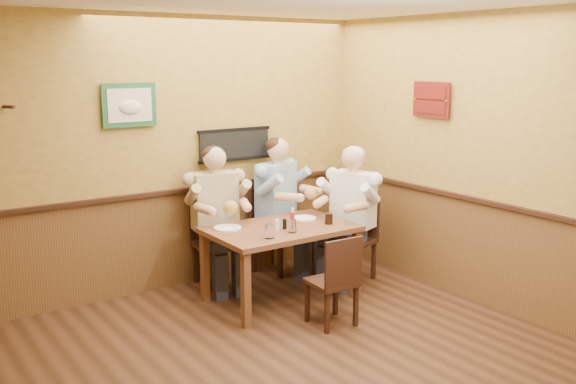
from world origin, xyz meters
name	(u,v)px	position (x,y,z in m)	size (l,w,h in m)	color
room	(295,155)	(0.14, 0.17, 1.69)	(5.02, 5.03, 2.81)	#311B0E
dining_table	(281,236)	(0.91, 1.50, 0.66)	(1.40, 0.90, 0.75)	brown
chair_back_left	(216,242)	(0.58, 2.24, 0.47)	(0.43, 0.43, 0.94)	#341B10
chair_back_right	(276,230)	(1.36, 2.26, 0.48)	(0.44, 0.44, 0.95)	#341B10
chair_right_end	(352,239)	(1.87, 1.54, 0.46)	(0.42, 0.42, 0.92)	#341B10
chair_near_side	(332,280)	(0.95, 0.75, 0.42)	(0.39, 0.39, 0.84)	#341B10
diner_tan_shirt	(215,224)	(0.58, 2.24, 0.67)	(0.62, 0.62, 1.34)	#C3B086
diner_blue_polo	(276,212)	(1.36, 2.26, 0.68)	(0.63, 0.63, 1.36)	#89ABCE
diner_white_elder	(353,221)	(1.87, 1.54, 0.66)	(0.61, 0.61, 1.31)	white
water_glass_left	(269,231)	(0.60, 1.22, 0.82)	(0.09, 0.09, 0.13)	white
water_glass_mid	(292,226)	(0.89, 1.28, 0.81)	(0.08, 0.08, 0.12)	silver
cola_tumbler	(329,219)	(1.37, 1.32, 0.80)	(0.08, 0.08, 0.11)	black
hot_sauce_bottle	(292,219)	(0.98, 1.40, 0.84)	(0.04, 0.04, 0.18)	red
salt_shaker	(277,224)	(0.83, 1.44, 0.80)	(0.04, 0.04, 0.10)	white
pepper_shaker	(285,224)	(0.90, 1.41, 0.80)	(0.04, 0.04, 0.10)	black
plate_far_left	(227,228)	(0.45, 1.73, 0.76)	(0.27, 0.27, 0.02)	white
plate_far_right	(304,218)	(1.28, 1.63, 0.76)	(0.25, 0.25, 0.02)	white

